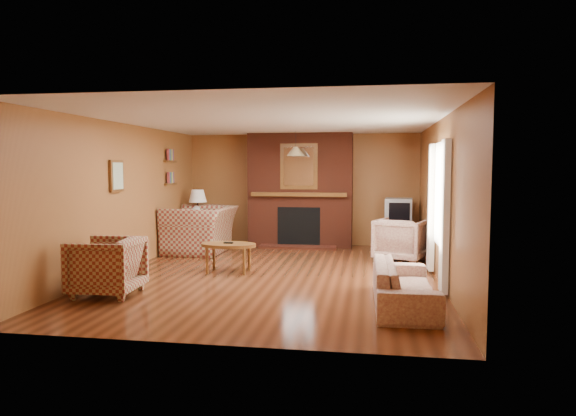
% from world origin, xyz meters
% --- Properties ---
extents(floor, '(6.50, 6.50, 0.00)m').
position_xyz_m(floor, '(0.00, 0.00, 0.00)').
color(floor, '#441F0E').
rests_on(floor, ground).
extents(ceiling, '(6.50, 6.50, 0.00)m').
position_xyz_m(ceiling, '(0.00, 0.00, 2.40)').
color(ceiling, silver).
rests_on(ceiling, wall_back).
extents(wall_back, '(6.50, 0.00, 6.50)m').
position_xyz_m(wall_back, '(0.00, 3.25, 1.20)').
color(wall_back, '#955C2E').
rests_on(wall_back, floor).
extents(wall_front, '(6.50, 0.00, 6.50)m').
position_xyz_m(wall_front, '(0.00, -3.25, 1.20)').
color(wall_front, '#955C2E').
rests_on(wall_front, floor).
extents(wall_left, '(0.00, 6.50, 6.50)m').
position_xyz_m(wall_left, '(-2.50, 0.00, 1.20)').
color(wall_left, '#955C2E').
rests_on(wall_left, floor).
extents(wall_right, '(0.00, 6.50, 6.50)m').
position_xyz_m(wall_right, '(2.50, 0.00, 1.20)').
color(wall_right, '#955C2E').
rests_on(wall_right, floor).
extents(fireplace, '(2.20, 0.82, 2.40)m').
position_xyz_m(fireplace, '(0.00, 2.98, 1.18)').
color(fireplace, '#582113').
rests_on(fireplace, floor).
extents(window_right, '(0.10, 1.85, 2.00)m').
position_xyz_m(window_right, '(2.45, -0.20, 1.13)').
color(window_right, beige).
rests_on(window_right, wall_right).
extents(bookshelf, '(0.09, 0.55, 0.71)m').
position_xyz_m(bookshelf, '(-2.44, 1.90, 1.67)').
color(bookshelf, brown).
rests_on(bookshelf, wall_left).
extents(botanical_print, '(0.05, 0.40, 0.50)m').
position_xyz_m(botanical_print, '(-2.47, -0.30, 1.55)').
color(botanical_print, brown).
rests_on(botanical_print, wall_left).
extents(pendant_light, '(0.36, 0.36, 0.48)m').
position_xyz_m(pendant_light, '(0.00, 2.30, 2.00)').
color(pendant_light, black).
rests_on(pendant_light, ceiling).
extents(plaid_loveseat, '(1.23, 1.40, 0.91)m').
position_xyz_m(plaid_loveseat, '(-1.85, 1.87, 0.45)').
color(plaid_loveseat, maroon).
rests_on(plaid_loveseat, floor).
extents(plaid_armchair, '(0.89, 0.86, 0.77)m').
position_xyz_m(plaid_armchair, '(-1.95, -1.63, 0.38)').
color(plaid_armchair, maroon).
rests_on(plaid_armchair, floor).
extents(floral_sofa, '(0.74, 1.82, 0.53)m').
position_xyz_m(floral_sofa, '(1.90, -1.54, 0.26)').
color(floral_sofa, beige).
rests_on(floral_sofa, floor).
extents(floral_armchair, '(1.06, 1.08, 0.77)m').
position_xyz_m(floral_armchair, '(2.03, 1.49, 0.39)').
color(floral_armchair, beige).
rests_on(floral_armchair, floor).
extents(coffee_table, '(0.90, 0.56, 0.49)m').
position_xyz_m(coffee_table, '(-0.76, 0.06, 0.41)').
color(coffee_table, brown).
rests_on(coffee_table, floor).
extents(side_table, '(0.49, 0.49, 0.60)m').
position_xyz_m(side_table, '(-2.10, 2.45, 0.30)').
color(side_table, brown).
rests_on(side_table, floor).
extents(table_lamp, '(0.37, 0.37, 0.62)m').
position_xyz_m(table_lamp, '(-2.10, 2.45, 0.94)').
color(table_lamp, silver).
rests_on(table_lamp, side_table).
extents(tv_stand, '(0.55, 0.50, 0.56)m').
position_xyz_m(tv_stand, '(2.05, 2.80, 0.28)').
color(tv_stand, black).
rests_on(tv_stand, floor).
extents(crt_tv, '(0.57, 0.57, 0.49)m').
position_xyz_m(crt_tv, '(2.05, 2.79, 0.81)').
color(crt_tv, '#A6A9AE').
rests_on(crt_tv, tv_stand).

